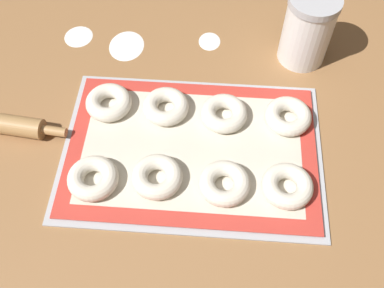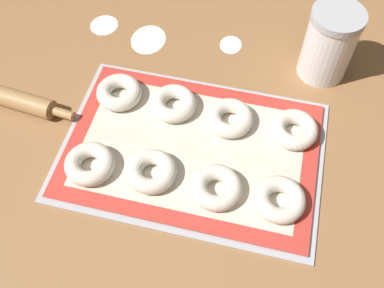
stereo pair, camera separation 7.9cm
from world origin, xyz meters
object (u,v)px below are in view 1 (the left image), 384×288
Objects in this scene: bagel_back_far_left at (109,102)px; bagel_back_mid_right at (224,114)px; baking_tray at (192,150)px; bagel_back_mid_left at (166,106)px; flour_canister at (308,29)px; bagel_front_mid_right at (224,183)px; bagel_front_far_right at (287,186)px; bagel_front_far_left at (93,178)px; bagel_back_far_right at (288,116)px; bagel_front_mid_left at (157,177)px.

bagel_back_far_left and bagel_back_mid_right have the same top height.
baking_tray is 5.37× the size of bagel_back_mid_left.
bagel_back_mid_right is 0.58× the size of flour_canister.
bagel_front_mid_right and bagel_back_far_left have the same top height.
bagel_front_far_right is 1.00× the size of bagel_back_mid_left.
flour_canister reaches higher than bagel_back_far_left.
bagel_front_far_left is 1.00× the size of bagel_back_mid_right.
flour_canister reaches higher than bagel_back_mid_right.
bagel_front_mid_right is 1.00× the size of bagel_back_far_right.
bagel_back_mid_right is 0.27m from flour_canister.
bagel_front_far_left and bagel_back_far_left have the same top height.
bagel_back_mid_right is (0.06, 0.08, 0.02)m from baking_tray.
baking_tray is 5.37× the size of bagel_back_far_right.
bagel_back_mid_right is (0.12, 0.16, 0.00)m from bagel_front_mid_left.
bagel_front_far_left and bagel_back_far_right have the same top height.
flour_canister is (0.04, 0.20, 0.06)m from bagel_back_far_right.
baking_tray is at bearing -26.65° from bagel_back_far_left.
bagel_front_mid_right is at bearing -35.06° from bagel_back_far_left.
flour_canister reaches higher than bagel_front_far_left.
flour_canister is at bearing 41.94° from bagel_front_far_left.
flour_canister is at bearing 50.75° from bagel_front_mid_left.
bagel_front_far_right is 0.37m from flour_canister.
flour_canister is at bearing 33.04° from bagel_back_mid_left.
bagel_front_far_right is at bearing -23.59° from baking_tray.
bagel_front_far_left is at bearing -123.43° from bagel_back_mid_left.
bagel_back_far_left reaches higher than baking_tray.
bagel_back_mid_left is at bearing 126.57° from bagel_front_mid_right.
bagel_back_mid_right is (0.24, -0.01, 0.00)m from bagel_back_far_left.
bagel_front_mid_right is at bearing 1.66° from bagel_front_far_left.
bagel_back_far_right is 0.58× the size of flour_canister.
bagel_back_mid_right is (0.12, -0.01, 0.00)m from bagel_back_mid_left.
baking_tray is 0.11m from bagel_front_mid_right.
bagel_back_mid_left is at bearing 145.30° from bagel_front_far_right.
bagel_back_mid_left is 0.36m from flour_canister.
bagel_back_far_right is (0.12, 0.17, 0.00)m from bagel_front_mid_right.
baking_tray is 5.37× the size of bagel_front_far_left.
bagel_back_mid_left is (-0.24, 0.17, 0.00)m from bagel_front_far_right.
bagel_back_mid_left is at bearing -146.96° from flour_canister.
bagel_front_mid_right is 1.00× the size of bagel_back_mid_left.
bagel_back_far_left is at bearing 177.27° from bagel_back_mid_right.
bagel_front_far_left is 0.36m from bagel_front_far_right.
bagel_front_mid_left is (0.12, 0.01, 0.00)m from bagel_front_far_left.
bagel_back_far_right is 0.21m from flour_canister.
bagel_back_far_left is at bearing 179.11° from bagel_back_mid_left.
bagel_front_mid_left is 1.00× the size of bagel_back_mid_left.
bagel_front_far_right is 0.30m from bagel_back_mid_left.
baking_tray is at bearing 156.41° from bagel_front_far_right.
bagel_front_far_left and bagel_front_mid_left have the same top height.
bagel_back_far_left is 1.00× the size of bagel_back_mid_right.
bagel_back_far_left is 0.37m from bagel_back_far_right.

